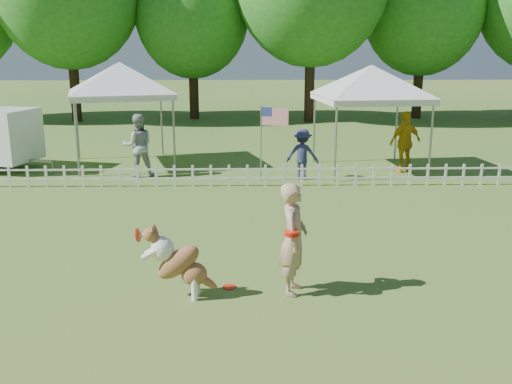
# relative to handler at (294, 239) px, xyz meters

# --- Properties ---
(ground) EXTENTS (120.00, 120.00, 0.00)m
(ground) POSITION_rel_handler_xyz_m (-0.42, 0.04, -0.88)
(ground) COLOR #305D1D
(ground) RESTS_ON ground
(picket_fence) EXTENTS (22.00, 0.08, 0.60)m
(picket_fence) POSITION_rel_handler_xyz_m (-0.42, 7.04, -0.58)
(picket_fence) COLOR silver
(picket_fence) RESTS_ON ground
(handler) EXTENTS (0.54, 0.71, 1.75)m
(handler) POSITION_rel_handler_xyz_m (0.00, 0.00, 0.00)
(handler) COLOR tan
(handler) RESTS_ON ground
(dog) EXTENTS (1.12, 0.46, 1.13)m
(dog) POSITION_rel_handler_xyz_m (-1.74, -0.15, -0.31)
(dog) COLOR brown
(dog) RESTS_ON ground
(frisbee_on_turf) EXTENTS (0.28, 0.28, 0.02)m
(frisbee_on_turf) POSITION_rel_handler_xyz_m (-1.00, 0.18, -0.87)
(frisbee_on_turf) COLOR red
(frisbee_on_turf) RESTS_ON ground
(canopy_tent_left) EXTENTS (3.82, 3.82, 3.21)m
(canopy_tent_left) POSITION_rel_handler_xyz_m (-4.66, 10.14, 0.73)
(canopy_tent_left) COLOR silver
(canopy_tent_left) RESTS_ON ground
(canopy_tent_right) EXTENTS (3.33, 3.33, 3.15)m
(canopy_tent_right) POSITION_rel_handler_xyz_m (3.09, 9.10, 0.70)
(canopy_tent_right) COLOR silver
(canopy_tent_right) RESTS_ON ground
(flag_pole) EXTENTS (0.82, 0.29, 2.16)m
(flag_pole) POSITION_rel_handler_xyz_m (-0.27, 7.68, 0.20)
(flag_pole) COLOR gray
(flag_pole) RESTS_ON ground
(spectator_a) EXTENTS (1.04, 0.90, 1.85)m
(spectator_a) POSITION_rel_handler_xyz_m (-3.87, 8.37, 0.05)
(spectator_a) COLOR #9C9CA1
(spectator_a) RESTS_ON ground
(spectator_b) EXTENTS (1.05, 0.75, 1.46)m
(spectator_b) POSITION_rel_handler_xyz_m (0.93, 7.88, -0.15)
(spectator_b) COLOR navy
(spectator_b) RESTS_ON ground
(spectator_c) EXTENTS (1.18, 0.85, 1.86)m
(spectator_c) POSITION_rel_handler_xyz_m (4.15, 8.81, 0.05)
(spectator_c) COLOR gold
(spectator_c) RESTS_ON ground
(tree_left) EXTENTS (7.40, 7.40, 12.00)m
(tree_left) POSITION_rel_handler_xyz_m (-9.42, 21.54, 5.12)
(tree_left) COLOR #26641C
(tree_left) RESTS_ON ground
(tree_center_left) EXTENTS (6.00, 6.00, 9.80)m
(tree_center_left) POSITION_rel_handler_xyz_m (-3.42, 22.54, 4.02)
(tree_center_left) COLOR #26641C
(tree_center_left) RESTS_ON ground
(tree_right) EXTENTS (6.20, 6.20, 10.40)m
(tree_right) POSITION_rel_handler_xyz_m (8.58, 22.54, 4.32)
(tree_right) COLOR #26641C
(tree_right) RESTS_ON ground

